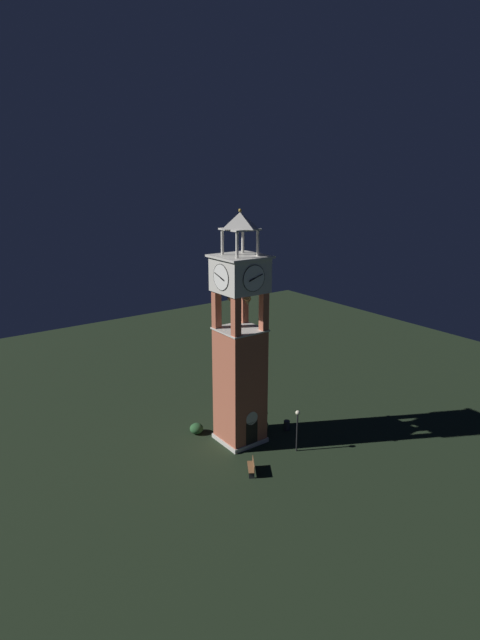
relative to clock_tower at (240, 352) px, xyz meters
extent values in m
plane|color=black|center=(0.00, 0.00, -7.55)|extent=(80.00, 80.00, 0.00)
cube|color=#AD5B42|center=(0.00, 0.00, -2.87)|extent=(3.14, 3.14, 9.37)
cube|color=beige|center=(0.00, 0.00, -7.38)|extent=(3.34, 3.34, 0.35)
cube|color=black|center=(0.00, -1.58, -6.40)|extent=(1.10, 0.04, 2.20)
cylinder|color=beige|center=(0.00, -1.58, -5.00)|extent=(1.10, 0.04, 1.10)
cube|color=#AD5B42|center=(-1.29, -1.29, 3.33)|extent=(0.56, 0.56, 3.03)
cube|color=#AD5B42|center=(1.29, -1.29, 3.33)|extent=(0.56, 0.56, 3.03)
cube|color=#AD5B42|center=(-1.29, 1.29, 3.33)|extent=(0.56, 0.56, 3.03)
cube|color=#AD5B42|center=(1.29, 1.29, 3.33)|extent=(0.56, 0.56, 3.03)
cube|color=beige|center=(0.00, 0.00, 1.87)|extent=(3.30, 3.30, 0.12)
cone|color=brown|center=(0.69, -0.13, 4.14)|extent=(0.38, 0.38, 0.44)
cone|color=brown|center=(0.24, 0.66, 4.14)|extent=(0.42, 0.42, 0.46)
cone|color=brown|center=(-0.48, 0.52, 4.14)|extent=(0.59, 0.59, 0.37)
cone|color=brown|center=(-0.50, -0.49, 4.14)|extent=(0.41, 0.41, 0.45)
cone|color=brown|center=(0.20, -0.67, 4.14)|extent=(0.56, 0.56, 0.48)
cube|color=beige|center=(0.00, 0.00, 6.13)|extent=(3.38, 3.38, 2.57)
cylinder|color=white|center=(0.00, -1.71, 6.13)|extent=(1.95, 0.05, 1.95)
torus|color=black|center=(0.00, -1.71, 6.13)|extent=(1.97, 0.06, 1.97)
cube|color=black|center=(-0.23, -1.77, 6.05)|extent=(0.49, 0.03, 0.24)
cube|color=black|center=(0.37, -1.77, 6.24)|extent=(0.76, 0.03, 0.29)
cylinder|color=white|center=(0.00, 1.71, 6.13)|extent=(1.95, 0.05, 1.95)
torus|color=black|center=(0.00, 1.71, 6.13)|extent=(1.97, 0.06, 1.97)
cube|color=black|center=(-0.23, 1.77, 6.05)|extent=(0.49, 0.03, 0.24)
cube|color=black|center=(0.37, 1.77, 6.24)|extent=(0.76, 0.03, 0.29)
cylinder|color=white|center=(-1.71, 0.00, 6.13)|extent=(0.05, 1.95, 1.95)
torus|color=black|center=(-1.71, 0.00, 6.13)|extent=(0.06, 1.97, 1.97)
cube|color=black|center=(-1.77, -0.23, 6.05)|extent=(0.03, 0.49, 0.24)
cube|color=black|center=(-1.77, 0.37, 6.24)|extent=(0.03, 0.76, 0.29)
cylinder|color=white|center=(1.71, 0.00, 6.13)|extent=(0.05, 1.95, 1.95)
torus|color=black|center=(1.71, 0.00, 6.13)|extent=(0.06, 1.97, 1.97)
cube|color=black|center=(1.77, -0.23, 6.05)|extent=(0.03, 0.49, 0.24)
cube|color=black|center=(1.77, 0.37, 6.24)|extent=(0.03, 0.76, 0.29)
cube|color=beige|center=(0.00, 0.00, 7.49)|extent=(3.74, 3.74, 0.16)
cylinder|color=beige|center=(-0.93, -0.93, 8.49)|extent=(0.22, 0.22, 1.85)
cylinder|color=beige|center=(0.93, -0.93, 8.49)|extent=(0.22, 0.22, 1.85)
cylinder|color=beige|center=(-0.93, 0.93, 8.49)|extent=(0.22, 0.22, 1.85)
cylinder|color=beige|center=(0.93, 0.93, 8.49)|extent=(0.22, 0.22, 1.85)
cube|color=beige|center=(0.00, 0.00, 9.48)|extent=(2.30, 2.30, 0.12)
pyramid|color=beige|center=(0.00, 0.00, 10.11)|extent=(2.30, 2.30, 1.15)
sphere|color=#B79338|center=(0.00, 0.00, 10.81)|extent=(0.24, 0.24, 0.24)
cube|color=brown|center=(-2.17, -4.35, -7.10)|extent=(1.24, 1.58, 0.06)
cube|color=brown|center=(-2.01, -4.45, -6.82)|extent=(0.91, 1.37, 0.44)
cube|color=#2D2D33|center=(-2.56, -4.95, -7.34)|extent=(0.38, 0.28, 0.42)
cube|color=#2D2D33|center=(-1.78, -3.74, -7.34)|extent=(0.38, 0.28, 0.42)
cylinder|color=black|center=(2.55, -4.03, -6.00)|extent=(0.12, 0.12, 3.11)
sphere|color=#F9EFCC|center=(2.55, -4.03, -4.27)|extent=(0.36, 0.36, 0.36)
cylinder|color=#2D2D33|center=(4.21, -0.94, -7.15)|extent=(0.52, 0.52, 0.80)
ellipsoid|color=#28562D|center=(2.54, 0.08, -7.09)|extent=(0.76, 0.76, 0.93)
ellipsoid|color=#28562D|center=(-2.35, 2.96, -7.11)|extent=(1.12, 1.12, 0.88)
ellipsoid|color=#28562D|center=(3.78, 3.02, -7.19)|extent=(1.12, 1.12, 0.73)
camera|label=1|loc=(-21.65, -29.96, 13.24)|focal=28.35mm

